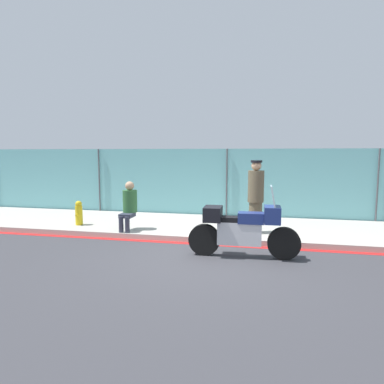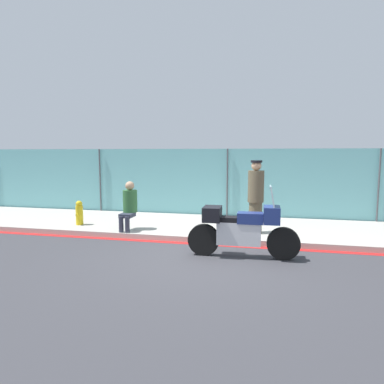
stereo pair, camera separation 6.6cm
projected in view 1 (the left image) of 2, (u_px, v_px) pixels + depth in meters
The scene contains 8 objects.
ground_plane at pixel (205, 256), 7.16m from camera, with size 120.00×120.00×0.00m, color #38383D.
sidewalk at pixel (220, 227), 9.60m from camera, with size 32.94×3.04×0.14m.
curb_paint_stripe at pixel (211, 245), 8.05m from camera, with size 32.94×0.18×0.01m.
storefront_fence at pixel (227, 184), 11.04m from camera, with size 31.30×0.17×2.28m.
motorcycle at pixel (242, 228), 7.03m from camera, with size 2.29×0.52×1.50m.
officer_standing at pixel (256, 196), 8.57m from camera, with size 0.40×0.40×1.83m.
person_seated_on_curb at pixel (129, 203), 8.95m from camera, with size 0.37×0.66×1.27m.
fire_hydrant at pixel (79, 213), 9.59m from camera, with size 0.20×0.25×0.68m.
Camera 1 is at (1.20, -6.86, 2.15)m, focal length 32.00 mm.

